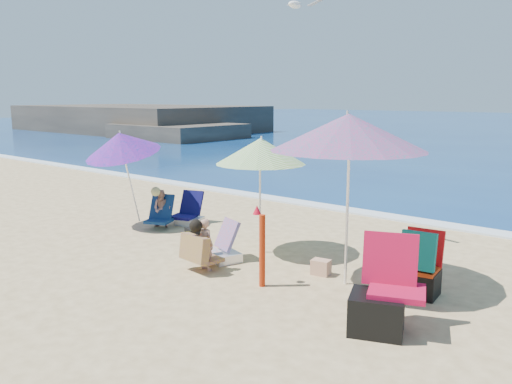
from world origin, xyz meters
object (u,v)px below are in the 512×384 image
Objects in this scene: furled_umbrella at (261,243)px; chair_rainbow at (221,250)px; chair_navy at (189,216)px; person_center at (201,246)px; umbrella_striped at (261,151)px; person_left at (161,209)px; umbrella_turquoise at (348,132)px; seagull at (296,5)px; umbrella_blue at (121,143)px; camp_chair_right at (419,272)px; camp_chair_left at (381,303)px.

furled_umbrella reaches higher than chair_rainbow.
person_center is (2.32, -1.90, 0.22)m from chair_navy.
person_left is (-2.62, 0.06, -1.34)m from umbrella_striped.
umbrella_turquoise is 3.27× the size of seagull.
camp_chair_right is at bearing 1.54° from umbrella_blue.
umbrella_turquoise is at bearing 136.15° from camp_chair_left.
furled_umbrella is 3.82m from person_left.
umbrella_striped is 2.63× the size of chair_navy.
camp_chair_right is at bearing 14.19° from umbrella_turquoise.
chair_navy is at bearing -172.75° from seagull.
chair_navy is (-3.41, 1.82, -0.44)m from furled_umbrella.
umbrella_blue is 2.25× the size of camp_chair_right.
umbrella_blue reaches higher than chair_rainbow.
camp_chair_left is at bearing -39.06° from seagull.
seagull is at bearing 114.83° from furled_umbrella.
camp_chair_left reaches higher than chair_navy.
umbrella_turquoise is at bearing 42.61° from furled_umbrella.
person_center is at bearing -16.57° from umbrella_blue.
chair_rainbow is at bearing -18.18° from person_left.
camp_chair_right is at bearing -8.43° from chair_navy.
chair_navy is (0.91, 0.94, -1.51)m from umbrella_blue.
chair_rainbow is at bearing 158.95° from furled_umbrella.
chair_navy is 1.00× the size of seagull.
person_center reaches higher than chair_navy.
chair_navy is (-2.43, 0.63, -1.55)m from umbrella_striped.
chair_rainbow is 0.93× the size of person_left.
chair_navy is 4.65m from seagull.
chair_rainbow is (-1.21, 0.46, -0.45)m from furled_umbrella.
furled_umbrella reaches higher than person_center.
chair_navy is at bearing 148.45° from chair_rainbow.
umbrella_blue is 6.50m from camp_chair_left.
chair_navy is at bearing 71.25° from person_left.
camp_chair_left is at bearing -7.20° from furled_umbrella.
seagull is at bearing 82.44° from chair_rainbow.
umbrella_blue is at bearing -159.40° from seagull.
umbrella_striped is 1.73m from chair_rainbow.
chair_navy is 2.59m from chair_rainbow.
furled_umbrella is 3.89m from chair_navy.
person_left is (0.72, 0.38, -1.30)m from umbrella_blue.
person_center is at bearing -94.94° from umbrella_striped.
furled_umbrella is 1.12m from person_center.
camp_chair_right is 5.45m from person_left.
umbrella_blue is at bearing 169.86° from camp_chair_left.
furled_umbrella is at bearing -65.17° from seagull.
chair_rainbow is 0.60m from person_center.
camp_chair_right is at bearing 94.31° from camp_chair_left.
chair_navy reaches higher than chair_rainbow.
camp_chair_left is (5.35, -2.06, 0.15)m from chair_navy.
furled_umbrella is 1.50× the size of seagull.
chair_rainbow is at bearing 167.30° from camp_chair_left.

